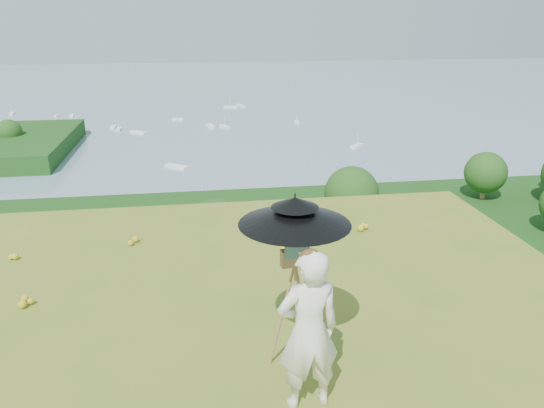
{
  "coord_description": "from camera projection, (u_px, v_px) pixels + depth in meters",
  "views": [
    {
      "loc": [
        0.99,
        -4.28,
        3.99
      ],
      "look_at": [
        2.14,
        3.3,
        1.24
      ],
      "focal_mm": 35.0,
      "sensor_mm": 36.0,
      "label": 1
    }
  ],
  "objects": [
    {
      "name": "forest_slope",
      "position": [
        196.0,
        404.0,
        47.55
      ],
      "size": [
        140.0,
        56.0,
        22.0
      ],
      "primitive_type": "cube",
      "color": "#183C10",
      "rests_on": "bay_water"
    },
    {
      "name": "painter",
      "position": [
        308.0,
        331.0,
        5.44
      ],
      "size": [
        0.72,
        0.52,
        1.84
      ],
      "primitive_type": "imported",
      "rotation": [
        0.0,
        0.0,
        3.26
      ],
      "color": "white",
      "rests_on": "ground"
    },
    {
      "name": "painter_cap",
      "position": [
        311.0,
        255.0,
        5.15
      ],
      "size": [
        0.28,
        0.31,
        0.1
      ],
      "primitive_type": null,
      "rotation": [
        0.0,
        0.0,
        0.33
      ],
      "color": "#C46B6C",
      "rests_on": "painter"
    },
    {
      "name": "field_easel",
      "position": [
        294.0,
        306.0,
        6.03
      ],
      "size": [
        0.73,
        0.73,
        1.71
      ],
      "primitive_type": null,
      "rotation": [
        0.0,
        0.0,
        0.13
      ],
      "color": "olive",
      "rests_on": "ground"
    },
    {
      "name": "moored_boats",
      "position": [
        150.0,
        143.0,
        164.66
      ],
      "size": [
        140.0,
        140.0,
        0.7
      ],
      "primitive_type": null,
      "color": "white",
      "rests_on": "bay_water"
    },
    {
      "name": "slope_trees",
      "position": [
        188.0,
        264.0,
        42.83
      ],
      "size": [
        110.0,
        50.0,
        6.0
      ],
      "primitive_type": null,
      "color": "#1B4715",
      "rests_on": "forest_slope"
    },
    {
      "name": "sun_umbrella",
      "position": [
        295.0,
        228.0,
        5.74
      ],
      "size": [
        1.55,
        1.55,
        0.8
      ],
      "primitive_type": null,
      "rotation": [
        0.0,
        0.0,
        0.31
      ],
      "color": "black",
      "rests_on": "field_easel"
    },
    {
      "name": "harbor_town",
      "position": [
        192.0,
        236.0,
        84.95
      ],
      "size": [
        110.0,
        22.0,
        5.0
      ],
      "primitive_type": null,
      "color": "silver",
      "rests_on": "shoreline_tier"
    },
    {
      "name": "shoreline_tier",
      "position": [
        194.0,
        272.0,
        87.14
      ],
      "size": [
        170.0,
        28.0,
        8.0
      ],
      "primitive_type": "cube",
      "color": "#6F6458",
      "rests_on": "bay_water"
    },
    {
      "name": "bay_water",
      "position": [
        190.0,
        104.0,
        240.08
      ],
      "size": [
        700.0,
        700.0,
        0.0
      ],
      "primitive_type": "plane",
      "color": "#7194A2",
      "rests_on": "ground"
    }
  ]
}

